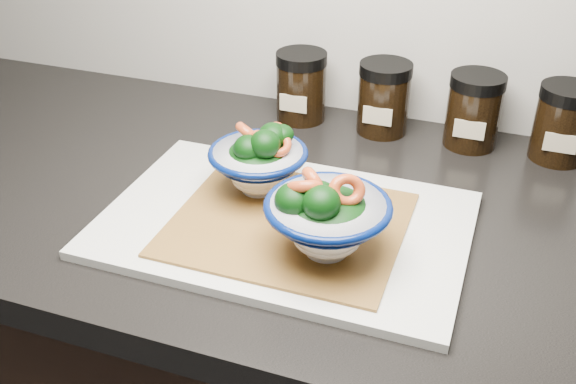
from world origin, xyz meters
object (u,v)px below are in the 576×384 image
(spice_jar_a, at_px, (301,86))
(spice_jar_d, at_px, (563,123))
(spice_jar_c, at_px, (474,110))
(spice_jar_b, at_px, (384,98))
(cutting_board, at_px, (284,224))
(bowl_left, at_px, (260,161))
(bowl_right, at_px, (326,218))

(spice_jar_a, height_order, spice_jar_d, same)
(spice_jar_d, bearing_deg, spice_jar_a, 180.00)
(spice_jar_c, height_order, spice_jar_d, same)
(spice_jar_b, height_order, spice_jar_c, same)
(cutting_board, height_order, spice_jar_b, spice_jar_b)
(cutting_board, xyz_separation_m, spice_jar_c, (0.19, 0.31, 0.05))
(spice_jar_a, xyz_separation_m, spice_jar_c, (0.27, 0.00, 0.00))
(spice_jar_b, distance_m, spice_jar_d, 0.26)
(bowl_left, xyz_separation_m, spice_jar_b, (0.11, 0.26, -0.00))
(bowl_right, bearing_deg, spice_jar_a, 112.89)
(spice_jar_c, bearing_deg, spice_jar_d, 0.00)
(spice_jar_c, bearing_deg, bowl_left, -133.39)
(spice_jar_a, xyz_separation_m, spice_jar_d, (0.40, 0.00, 0.00))
(spice_jar_a, bearing_deg, cutting_board, -74.83)
(spice_jar_a, relative_size, spice_jar_c, 1.00)
(cutting_board, distance_m, spice_jar_c, 0.37)
(bowl_right, relative_size, spice_jar_a, 1.29)
(cutting_board, height_order, bowl_right, bowl_right)
(bowl_left, xyz_separation_m, spice_jar_a, (-0.03, 0.26, -0.00))
(bowl_left, distance_m, spice_jar_b, 0.28)
(bowl_right, bearing_deg, spice_jar_d, 55.20)
(bowl_right, xyz_separation_m, spice_jar_d, (0.25, 0.36, -0.00))
(cutting_board, relative_size, bowl_left, 3.45)
(cutting_board, distance_m, bowl_right, 0.10)
(bowl_left, bearing_deg, bowl_right, -39.96)
(bowl_right, xyz_separation_m, spice_jar_b, (-0.02, 0.36, -0.00))
(cutting_board, relative_size, spice_jar_d, 3.98)
(spice_jar_b, relative_size, spice_jar_d, 1.00)
(bowl_right, bearing_deg, bowl_left, 140.04)
(spice_jar_c, xyz_separation_m, spice_jar_d, (0.13, 0.00, 0.00))
(spice_jar_a, bearing_deg, bowl_left, -83.21)
(bowl_right, xyz_separation_m, spice_jar_c, (0.12, 0.36, -0.00))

